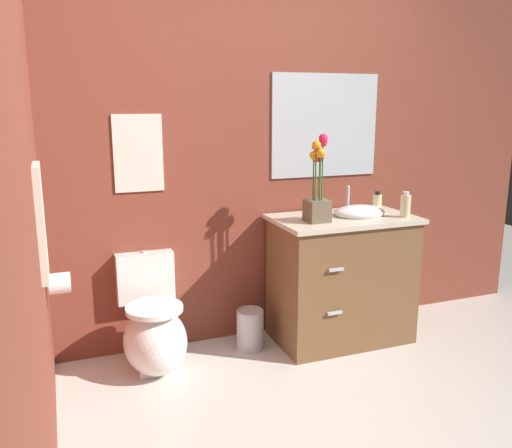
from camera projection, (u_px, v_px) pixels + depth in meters
name	position (u px, v px, depth m)	size (l,w,h in m)	color
wall_back	(278.00, 156.00, 3.63)	(4.13, 0.05, 2.50)	brown
wall_left	(26.00, 193.00, 2.15)	(0.05, 4.04, 2.50)	brown
toilet	(154.00, 331.00, 3.26)	(0.38, 0.59, 0.69)	white
vanity_cabinet	(342.00, 277.00, 3.64)	(0.94, 0.56, 1.05)	brown
flower_vase	(318.00, 190.00, 3.35)	(0.14, 0.14, 0.56)	brown
soap_bottle	(377.00, 203.00, 3.67)	(0.06, 0.06, 0.15)	beige
lotion_bottle	(405.00, 206.00, 3.51)	(0.07, 0.07, 0.17)	beige
trash_bin	(250.00, 329.00, 3.54)	(0.18, 0.18, 0.27)	#B7B7BC
wall_poster	(138.00, 153.00, 3.27)	(0.30, 0.01, 0.47)	silver
wall_mirror	(325.00, 126.00, 3.68)	(0.80, 0.01, 0.70)	#B2BCC6
hanging_towel	(41.00, 222.00, 2.38)	(0.03, 0.28, 0.52)	beige
toilet_paper_roll	(60.00, 283.00, 2.80)	(0.11, 0.11, 0.11)	white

